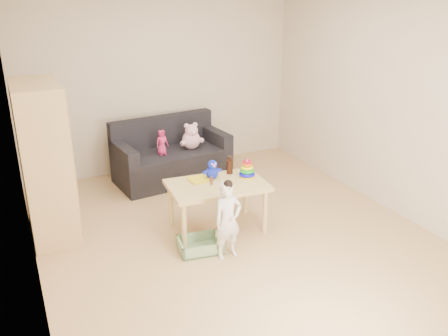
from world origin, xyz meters
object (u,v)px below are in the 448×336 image
wardrobe (45,162)px  toddler (228,221)px  play_table (217,207)px  sofa (172,165)px

wardrobe → toddler: 2.01m
toddler → play_table: bearing=72.9°
wardrobe → toddler: bearing=-39.6°
play_table → toddler: (-0.14, -0.56, 0.11)m
sofa → play_table: (-0.04, -1.59, 0.06)m
wardrobe → sofa: 2.01m
sofa → toddler: toddler is taller
wardrobe → play_table: 1.88m
toddler → sofa: bearing=82.0°
wardrobe → sofa: bearing=27.8°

